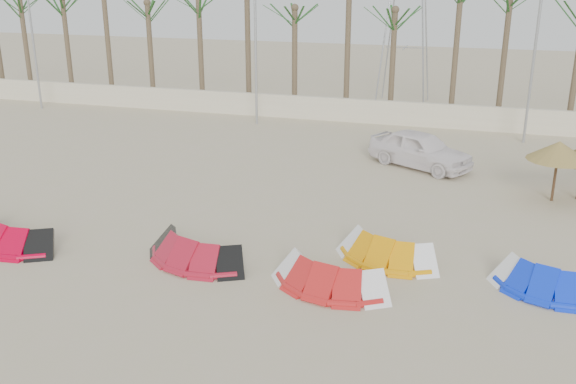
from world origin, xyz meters
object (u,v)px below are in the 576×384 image
(kite_orange, at_px, (387,246))
(kite_red_mid, at_px, (199,246))
(kite_red_right, at_px, (332,271))
(parasol_left, at_px, (559,151))
(car, at_px, (420,149))
(kite_red_left, at_px, (16,230))
(kite_blue, at_px, (546,276))

(kite_orange, bearing_deg, kite_red_mid, -162.91)
(kite_red_right, distance_m, parasol_left, 11.05)
(parasol_left, relative_size, car, 0.49)
(kite_red_left, bearing_deg, kite_red_mid, 4.54)
(kite_red_right, xyz_separation_m, car, (1.18, 11.83, 0.37))
(parasol_left, bearing_deg, kite_blue, -96.01)
(kite_red_left, distance_m, kite_orange, 11.59)
(parasol_left, bearing_deg, kite_orange, -127.17)
(kite_red_right, distance_m, kite_orange, 2.45)
(kite_red_mid, height_order, car, car)
(kite_red_right, height_order, car, car)
(kite_red_mid, height_order, kite_blue, same)
(kite_red_mid, relative_size, kite_red_right, 1.04)
(kite_red_right, xyz_separation_m, parasol_left, (6.35, 8.91, 1.51))
(kite_orange, bearing_deg, parasol_left, 52.83)
(kite_red_mid, xyz_separation_m, car, (5.33, 11.35, 0.37))
(kite_red_right, relative_size, kite_blue, 1.09)
(kite_red_mid, distance_m, kite_red_right, 4.18)
(parasol_left, xyz_separation_m, car, (-5.17, 2.92, -1.14))
(parasol_left, distance_m, car, 6.04)
(parasol_left, height_order, car, parasol_left)
(kite_blue, xyz_separation_m, car, (-4.38, 10.42, 0.37))
(kite_orange, distance_m, car, 9.71)
(parasol_left, bearing_deg, kite_red_right, -125.46)
(kite_red_mid, distance_m, car, 12.54)
(kite_blue, distance_m, car, 11.31)
(kite_red_left, distance_m, car, 16.41)
(kite_red_mid, relative_size, kite_orange, 1.08)
(kite_red_left, relative_size, kite_red_mid, 1.07)
(kite_red_mid, bearing_deg, kite_orange, 17.09)
(kite_red_left, height_order, car, car)
(kite_blue, relative_size, parasol_left, 1.42)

